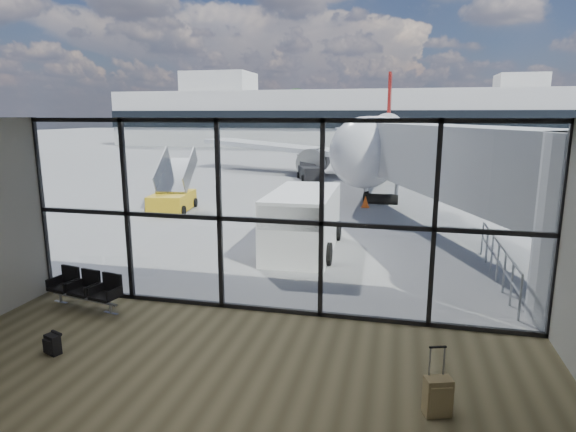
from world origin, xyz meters
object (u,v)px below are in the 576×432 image
at_px(seating_row, 87,287).
at_px(service_van, 302,221).
at_px(belt_loader, 309,172).
at_px(mobile_stairs, 173,199).
at_px(suitcase, 438,396).
at_px(backpack, 52,344).
at_px(airliner, 381,139).

distance_m(seating_row, service_van, 7.24).
xyz_separation_m(belt_loader, mobile_stairs, (-4.33, -12.80, 0.02)).
relative_size(suitcase, mobile_stairs, 0.31).
distance_m(backpack, airliner, 31.79).
xyz_separation_m(suitcase, airliner, (-2.33, 31.66, 2.39)).
bearing_deg(airliner, seating_row, -100.55).
xyz_separation_m(suitcase, service_van, (-3.87, 8.56, 0.72)).
bearing_deg(belt_loader, airliner, 22.65).
bearing_deg(mobile_stairs, service_van, -45.15).
relative_size(service_van, belt_loader, 1.27).
distance_m(backpack, service_van, 8.89).
bearing_deg(backpack, mobile_stairs, 127.71).
height_order(belt_loader, mobile_stairs, mobile_stairs).
distance_m(suitcase, service_van, 9.42).
bearing_deg(seating_row, airliner, 90.48).
xyz_separation_m(backpack, mobile_stairs, (-4.33, 13.84, 0.36)).
distance_m(suitcase, airliner, 31.84).
distance_m(seating_row, suitcase, 8.37).
xyz_separation_m(seating_row, mobile_stairs, (-3.49, 11.56, 0.08)).
distance_m(suitcase, mobile_stairs, 18.22).
bearing_deg(service_van, airliner, 84.31).
relative_size(seating_row, mobile_stairs, 0.56).
bearing_deg(airliner, backpack, -98.27).
distance_m(service_van, belt_loader, 18.70).
bearing_deg(suitcase, belt_loader, 86.22).
relative_size(suitcase, airliner, 0.03).
relative_size(seating_row, suitcase, 1.82).
height_order(suitcase, mobile_stairs, mobile_stairs).
bearing_deg(belt_loader, mobile_stairs, -130.40).
height_order(backpack, mobile_stairs, mobile_stairs).
bearing_deg(airliner, mobile_stairs, -117.11).
height_order(seating_row, belt_loader, belt_loader).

